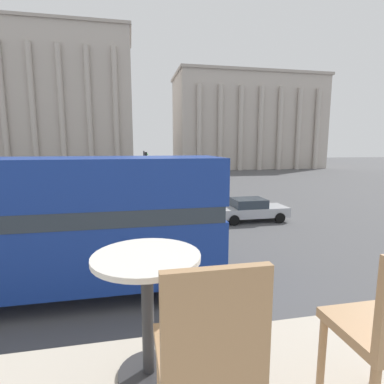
% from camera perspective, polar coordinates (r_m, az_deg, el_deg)
% --- Properties ---
extents(double_decker_bus, '(10.36, 2.68, 4.14)m').
position_cam_1_polar(double_decker_bus, '(9.53, -26.92, -5.27)').
color(double_decker_bus, black).
rests_on(double_decker_bus, ground_plane).
extents(cafe_dining_table, '(0.60, 0.60, 0.73)m').
position_cam_1_polar(cafe_dining_table, '(1.77, -8.54, -17.63)').
color(cafe_dining_table, '#2D2D30').
rests_on(cafe_dining_table, cafe_floor_slab).
extents(cafe_chair_0, '(0.40, 0.40, 0.91)m').
position_cam_1_polar(cafe_chair_0, '(1.35, 3.13, -27.94)').
color(cafe_chair_0, '#A87F56').
rests_on(cafe_chair_0, cafe_floor_slab).
extents(plaza_building_left, '(27.66, 13.42, 24.79)m').
position_cam_1_polar(plaza_building_left, '(61.98, -24.50, 15.39)').
color(plaza_building_left, '#BCB2A8').
rests_on(plaza_building_left, ground_plane).
extents(plaza_building_right, '(29.41, 13.87, 18.21)m').
position_cam_1_polar(plaza_building_right, '(63.66, 10.43, 12.85)').
color(plaza_building_right, '#BCB2A8').
rests_on(plaza_building_right, ground_plane).
extents(traffic_light_near, '(0.42, 0.24, 3.70)m').
position_cam_1_polar(traffic_light_near, '(12.87, -4.77, -0.36)').
color(traffic_light_near, black).
rests_on(traffic_light_near, ground_plane).
extents(traffic_light_mid, '(0.42, 0.24, 3.73)m').
position_cam_1_polar(traffic_light_mid, '(21.22, -25.58, 2.46)').
color(traffic_light_mid, black).
rests_on(traffic_light_mid, ground_plane).
extents(traffic_light_far, '(0.42, 0.24, 4.01)m').
position_cam_1_polar(traffic_light_far, '(27.31, -8.94, 4.80)').
color(traffic_light_far, black).
rests_on(traffic_light_far, ground_plane).
extents(car_white, '(4.20, 1.93, 1.35)m').
position_cam_1_polar(car_white, '(26.07, -17.01, 0.12)').
color(car_white, black).
rests_on(car_white, ground_plane).
extents(car_silver, '(4.20, 1.93, 1.35)m').
position_cam_1_polar(car_silver, '(18.31, 11.14, -3.23)').
color(car_silver, black).
rests_on(car_silver, ground_plane).
extents(pedestrian_grey, '(0.32, 0.32, 1.63)m').
position_cam_1_polar(pedestrian_grey, '(29.37, 3.10, 1.89)').
color(pedestrian_grey, '#282B33').
rests_on(pedestrian_grey, ground_plane).
extents(pedestrian_blue, '(0.32, 0.32, 1.76)m').
position_cam_1_polar(pedestrian_blue, '(20.67, -26.72, -1.74)').
color(pedestrian_blue, '#282B33').
rests_on(pedestrian_blue, ground_plane).
extents(pedestrian_olive, '(0.32, 0.32, 1.83)m').
position_cam_1_polar(pedestrian_olive, '(21.05, -10.65, -0.65)').
color(pedestrian_olive, '#282B33').
rests_on(pedestrian_olive, ground_plane).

